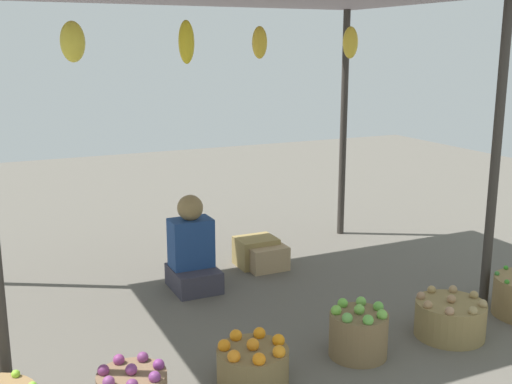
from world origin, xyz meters
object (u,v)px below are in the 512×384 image
Objects in this scene: wooden_crate_near_vendor at (264,256)px; wooden_crate_stacked_rear at (256,251)px; basket_green_apples at (358,333)px; basket_potatoes at (450,318)px; basket_oranges at (253,364)px; vendor_person at (192,253)px.

wooden_crate_near_vendor is 0.10m from wooden_crate_stacked_rear.
basket_green_apples is 0.79× the size of basket_potatoes.
basket_oranges reaches higher than wooden_crate_near_vendor.
vendor_person is 2.20× the size of wooden_crate_stacked_rear.
basket_potatoes is 1.86m from wooden_crate_near_vendor.
basket_potatoes is at bearing -2.29° from basket_green_apples.
basket_oranges is 1.14× the size of basket_green_apples.
wooden_crate_stacked_rear is (0.13, 1.83, -0.03)m from basket_green_apples.
wooden_crate_stacked_rear is (-0.04, 0.09, 0.02)m from wooden_crate_near_vendor.
basket_oranges reaches higher than wooden_crate_stacked_rear.
wooden_crate_stacked_rear is (0.88, 1.84, 0.01)m from basket_oranges.
wooden_crate_stacked_rear is at bearing 21.50° from vendor_person.
basket_green_apples reaches higher than basket_potatoes.
basket_potatoes is at bearing -72.63° from wooden_crate_near_vendor.
basket_oranges is (-0.18, -1.56, -0.18)m from vendor_person.
basket_green_apples is 1.06× the size of wooden_crate_stacked_rear.
wooden_crate_near_vendor is at bearing 107.37° from basket_potatoes.
basket_potatoes is at bearing -0.74° from basket_oranges.
vendor_person is 1.82× the size of basket_oranges.
wooden_crate_near_vendor is at bearing 84.27° from basket_green_apples.
vendor_person is 0.78m from wooden_crate_stacked_rear.
wooden_crate_stacked_rear is at bearing 85.83° from basket_green_apples.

